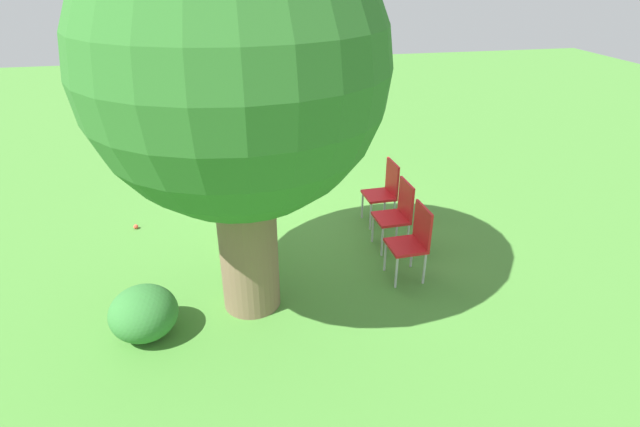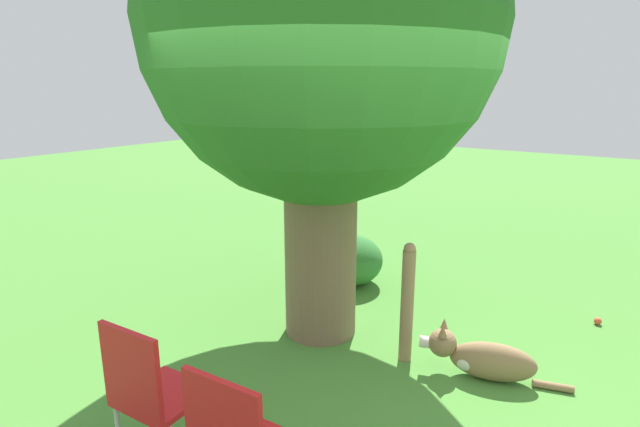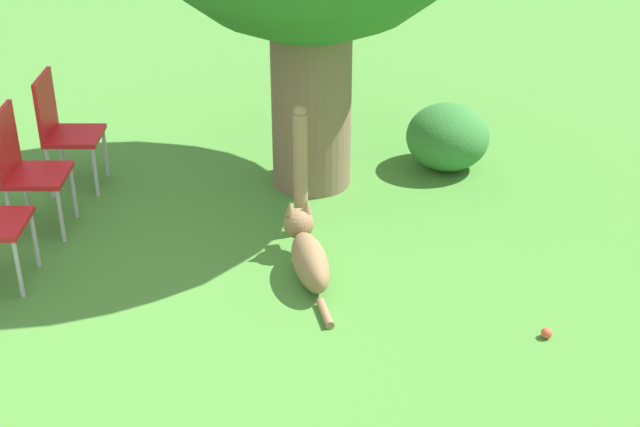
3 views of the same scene
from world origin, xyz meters
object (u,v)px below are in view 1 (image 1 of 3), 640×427
at_px(fence_post, 248,229).
at_px(red_chair_0, 385,189).
at_px(dog, 241,231).
at_px(red_chair_2, 413,238).
at_px(tennis_ball, 136,227).
at_px(red_chair_1, 398,211).
at_px(oak_tree, 235,72).

bearing_deg(fence_post, red_chair_0, -159.42).
relative_size(dog, red_chair_0, 1.17).
xyz_separation_m(red_chair_0, red_chair_2, (0.11, 1.46, 0.00)).
bearing_deg(red_chair_0, tennis_ball, -10.18).
relative_size(dog, fence_post, 1.10).
bearing_deg(red_chair_1, red_chair_2, 83.06).
height_order(oak_tree, dog, oak_tree).
relative_size(red_chair_1, red_chair_2, 1.00).
bearing_deg(red_chair_2, tennis_ball, -31.50).
relative_size(red_chair_2, tennis_ball, 13.95).
distance_m(oak_tree, red_chair_2, 2.86).
bearing_deg(dog, red_chair_0, 79.48).
xyz_separation_m(fence_post, red_chair_2, (-1.94, 0.69, 0.03)).
height_order(red_chair_1, red_chair_2, same).
height_order(fence_post, red_chair_2, fence_post).
height_order(oak_tree, tennis_ball, oak_tree).
bearing_deg(red_chair_2, dog, -34.92).
distance_m(red_chair_1, red_chair_2, 0.73).
distance_m(red_chair_0, tennis_ball, 3.70).
bearing_deg(dog, fence_post, -7.64).
bearing_deg(red_chair_2, oak_tree, 2.24).
bearing_deg(fence_post, dog, -82.23).
distance_m(fence_post, tennis_ball, 2.07).
relative_size(oak_tree, red_chair_2, 4.32).
xyz_separation_m(red_chair_0, red_chair_1, (0.06, 0.73, 0.00)).
xyz_separation_m(dog, red_chair_1, (-2.07, 0.55, 0.37)).
relative_size(oak_tree, dog, 3.70).
xyz_separation_m(fence_post, red_chair_0, (-2.05, -0.77, 0.03)).
height_order(dog, tennis_ball, dog).
relative_size(dog, tennis_ball, 16.28).
relative_size(oak_tree, fence_post, 4.08).
relative_size(dog, red_chair_1, 1.17).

